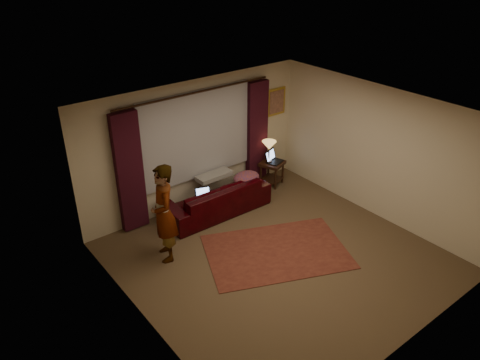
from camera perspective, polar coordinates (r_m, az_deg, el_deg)
name	(u,v)px	position (r m, az deg, el deg)	size (l,w,h in m)	color
floor	(278,258)	(8.28, 4.67, -9.44)	(5.00, 5.00, 0.01)	brown
ceiling	(285,116)	(7.01, 5.48, 7.73)	(5.00, 5.00, 0.02)	silver
wall_back	(195,144)	(9.33, -5.45, 4.39)	(5.00, 0.02, 2.60)	beige
wall_front	(418,271)	(6.30, 20.90, -10.27)	(5.00, 0.02, 2.60)	beige
wall_left	(142,250)	(6.36, -11.91, -8.40)	(0.02, 5.00, 2.60)	beige
wall_right	(378,153)	(9.29, 16.46, 3.21)	(0.02, 5.00, 2.60)	beige
sheer_curtain	(197,136)	(9.21, -5.30, 5.41)	(2.50, 0.05, 1.80)	#A5A5AD
drape_left	(130,173)	(8.66, -13.32, 0.88)	(0.50, 0.14, 2.30)	#320C17
drape_right	(257,134)	(10.12, 2.06, 5.68)	(0.50, 0.14, 2.30)	#320C17
curtain_rod	(196,92)	(8.87, -5.37, 10.58)	(0.04, 0.04, 3.40)	black
picture_frame	(276,102)	(10.35, 4.41, 9.50)	(0.50, 0.04, 0.60)	gold
sofa	(216,192)	(9.29, -2.99, -1.52)	(2.20, 0.95, 0.89)	black
throw_blanket	(214,165)	(9.38, -3.21, 1.86)	(0.76, 0.31, 0.09)	gray
clothing_pile	(246,178)	(9.55, 0.78, 0.22)	(0.58, 0.45, 0.25)	brown
laptop_sofa	(204,195)	(9.00, -4.42, -1.84)	(0.29, 0.32, 0.21)	black
area_rug	(276,251)	(8.41, 4.46, -8.68)	(2.45, 1.63, 0.01)	maroon
end_table	(272,173)	(10.43, 3.90, 0.84)	(0.47, 0.47, 0.54)	black
tiffany_lamp	(269,152)	(10.19, 3.54, 3.43)	(0.31, 0.31, 0.50)	olive
laptop_table	(275,157)	(10.26, 4.33, 2.85)	(0.36, 0.39, 0.26)	black
person	(164,214)	(7.89, -9.28, -4.07)	(0.51, 0.51, 1.75)	gray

